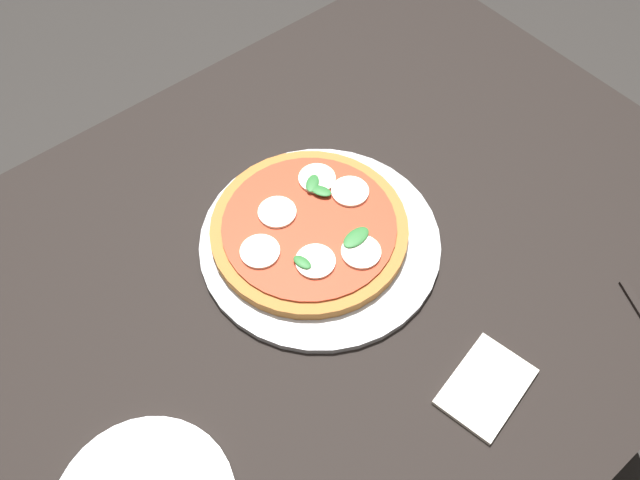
% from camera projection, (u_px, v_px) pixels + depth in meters
% --- Properties ---
extents(ground_plane, '(6.00, 6.00, 0.00)m').
position_uv_depth(ground_plane, '(318.00, 427.00, 1.63)').
color(ground_plane, '#2D2B28').
extents(dining_table, '(1.34, 0.96, 0.77)m').
position_uv_depth(dining_table, '(318.00, 299.00, 1.08)').
color(dining_table, black).
rests_on(dining_table, ground_plane).
extents(serving_tray, '(0.37, 0.37, 0.01)m').
position_uv_depth(serving_tray, '(320.00, 241.00, 1.01)').
color(serving_tray, silver).
rests_on(serving_tray, dining_table).
extents(pizza, '(0.31, 0.31, 0.03)m').
position_uv_depth(pizza, '(310.00, 228.00, 1.01)').
color(pizza, '#B27033').
rests_on(pizza, serving_tray).
extents(napkin, '(0.15, 0.11, 0.01)m').
position_uv_depth(napkin, '(486.00, 387.00, 0.88)').
color(napkin, white).
rests_on(napkin, dining_table).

